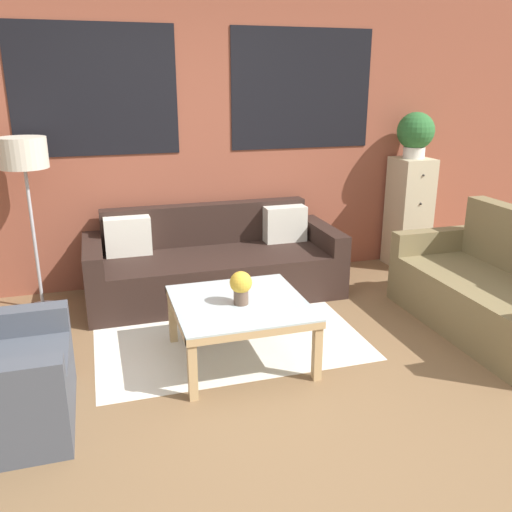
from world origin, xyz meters
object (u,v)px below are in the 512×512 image
(floor_lamp, at_px, (24,162))
(potted_plant, at_px, (416,133))
(couch_dark, at_px, (214,265))
(drawer_cabinet, at_px, (408,213))
(flower_vase, at_px, (241,286))
(settee_vintage, at_px, (496,293))
(coffee_table, at_px, (240,310))

(floor_lamp, relative_size, potted_plant, 3.23)
(floor_lamp, bearing_deg, couch_dark, -3.06)
(drawer_cabinet, relative_size, flower_vase, 4.91)
(drawer_cabinet, bearing_deg, couch_dark, -174.34)
(settee_vintage, relative_size, coffee_table, 1.85)
(flower_vase, bearing_deg, coffee_table, 90.46)
(couch_dark, distance_m, potted_plant, 2.40)
(settee_vintage, bearing_deg, drawer_cabinet, 83.40)
(couch_dark, xyz_separation_m, drawer_cabinet, (2.12, 0.21, 0.29))
(settee_vintage, xyz_separation_m, drawer_cabinet, (0.18, 1.59, 0.26))
(potted_plant, bearing_deg, drawer_cabinet, -90.00)
(coffee_table, xyz_separation_m, flower_vase, (0.00, -0.04, 0.20))
(coffee_table, bearing_deg, settee_vintage, -3.27)
(floor_lamp, distance_m, drawer_cabinet, 3.69)
(drawer_cabinet, xyz_separation_m, potted_plant, (-0.00, 0.00, 0.82))
(settee_vintage, distance_m, coffee_table, 2.04)
(couch_dark, distance_m, floor_lamp, 1.80)
(couch_dark, height_order, floor_lamp, floor_lamp)
(coffee_table, xyz_separation_m, drawer_cabinet, (2.22, 1.48, 0.19))
(floor_lamp, relative_size, drawer_cabinet, 1.29)
(coffee_table, xyz_separation_m, floor_lamp, (-1.40, 1.35, 0.89))
(coffee_table, height_order, potted_plant, potted_plant)
(floor_lamp, height_order, potted_plant, potted_plant)
(couch_dark, xyz_separation_m, coffee_table, (-0.10, -1.27, 0.10))
(settee_vintage, xyz_separation_m, coffee_table, (-2.04, 0.12, 0.06))
(coffee_table, relative_size, drawer_cabinet, 0.79)
(drawer_cabinet, bearing_deg, settee_vintage, -96.60)
(floor_lamp, relative_size, flower_vase, 6.32)
(flower_vase, bearing_deg, drawer_cabinet, 34.29)
(settee_vintage, height_order, flower_vase, settee_vintage)
(floor_lamp, bearing_deg, flower_vase, -44.65)
(settee_vintage, height_order, drawer_cabinet, drawer_cabinet)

